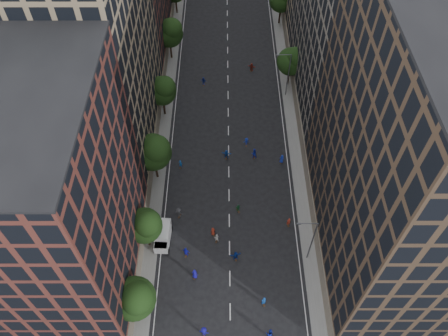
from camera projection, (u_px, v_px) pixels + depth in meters
name	position (u px, v px, depth m)	size (l,w,h in m)	color
ground	(228.00, 114.00, 77.30)	(240.00, 240.00, 0.00)	black
sidewalk_left	(164.00, 86.00, 81.91)	(4.00, 105.00, 0.15)	slate
sidewalk_right	(292.00, 86.00, 81.92)	(4.00, 105.00, 0.15)	slate
bldg_left_a	(57.00, 203.00, 47.49)	(14.00, 22.00, 30.00)	#5C2A23
bldg_left_b	(93.00, 52.00, 60.88)	(14.00, 26.00, 34.00)	#927D5F
bldg_right_a	(405.00, 157.00, 47.65)	(14.00, 30.00, 36.00)	#473526
bldg_right_b	(353.00, 18.00, 66.90)	(14.00, 28.00, 33.00)	#686055
tree_left_0	(135.00, 299.00, 50.10)	(5.20, 5.20, 8.83)	black
tree_left_1	(145.00, 225.00, 56.66)	(4.80, 4.80, 8.21)	black
tree_left_2	(154.00, 151.00, 63.49)	(5.60, 5.60, 9.45)	black
tree_left_3	(162.00, 90.00, 72.65)	(5.00, 5.00, 8.58)	black
tree_left_4	(170.00, 32.00, 82.40)	(5.40, 5.40, 9.08)	black
tree_right_a	(292.00, 60.00, 77.79)	(5.00, 5.00, 8.39)	black
streetlamp_near	(311.00, 239.00, 55.81)	(2.64, 0.22, 9.06)	#595B60
streetlamp_far	(287.00, 73.00, 76.38)	(2.64, 0.22, 9.06)	#595B60
cargo_van	(163.00, 235.00, 60.59)	(2.34, 4.62, 2.41)	silver
skater_0	(195.00, 274.00, 57.42)	(0.87, 0.56, 1.77)	#1914A3
skater_1	(264.00, 301.00, 55.12)	(0.65, 0.43, 1.78)	#164EB5
skater_2	(269.00, 333.00, 52.56)	(0.93, 0.72, 1.91)	#121F96
skater_3	(204.00, 332.00, 52.70)	(1.19, 0.68, 1.84)	#171192
skater_4	(186.00, 252.00, 59.38)	(1.09, 0.45, 1.86)	#171ABD
skater_5	(236.00, 256.00, 59.12)	(1.55, 0.49, 1.67)	navy
skater_6	(213.00, 231.00, 61.57)	(0.74, 0.48, 1.51)	#A72F1B
skater_7	(289.00, 222.00, 62.52)	(0.58, 0.38, 1.59)	#AC2D1C
skater_8	(217.00, 238.00, 60.95)	(0.73, 0.57, 1.50)	silver
skater_9	(179.00, 213.00, 63.32)	(1.21, 0.70, 1.87)	#36363A
skater_10	(238.00, 208.00, 64.02)	(0.90, 0.37, 1.53)	#1B5D31
skater_11	(226.00, 154.00, 70.36)	(1.57, 0.50, 1.70)	navy
skater_12	(282.00, 159.00, 69.80)	(0.78, 0.51, 1.60)	#152CAB
skater_13	(181.00, 164.00, 69.21)	(0.57, 0.37, 1.56)	#134B9D
skater_14	(254.00, 153.00, 70.36)	(0.92, 0.72, 1.89)	#121E95
skater_15	(246.00, 142.00, 72.16)	(0.99, 0.57, 1.53)	navy
skater_16	(204.00, 81.00, 81.50)	(1.01, 0.42, 1.72)	#13279A
skater_17	(252.00, 67.00, 84.14)	(1.53, 0.49, 1.65)	maroon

